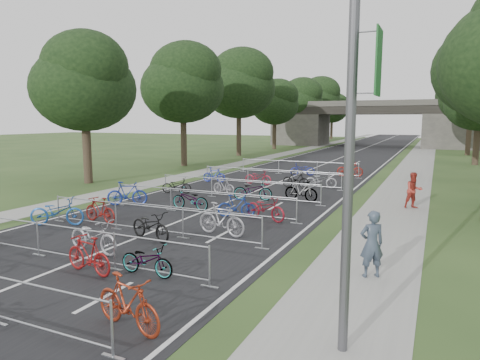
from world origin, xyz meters
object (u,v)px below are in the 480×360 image
object	(u,v)px
lamppost	(353,118)
pedestrian_b	(414,191)
overpass_bridge	(371,124)
pedestrian_a	(372,244)

from	to	relation	value
lamppost	pedestrian_b	world-z (taller)	lamppost
overpass_bridge	pedestrian_b	bearing A→B (deg)	-79.78
overpass_bridge	pedestrian_b	size ratio (longest dim) A/B	17.84
pedestrian_a	pedestrian_b	bearing A→B (deg)	-125.24
overpass_bridge	pedestrian_a	bearing A→B (deg)	-82.05
overpass_bridge	lamppost	xyz separation A→B (m)	(8.33, -63.00, 0.75)
pedestrian_a	pedestrian_b	world-z (taller)	pedestrian_a
lamppost	pedestrian_a	bearing A→B (deg)	91.35
lamppost	pedestrian_a	size ratio (longest dim) A/B	4.46
pedestrian_a	pedestrian_b	xyz separation A→B (m)	(0.55, 10.19, -0.05)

